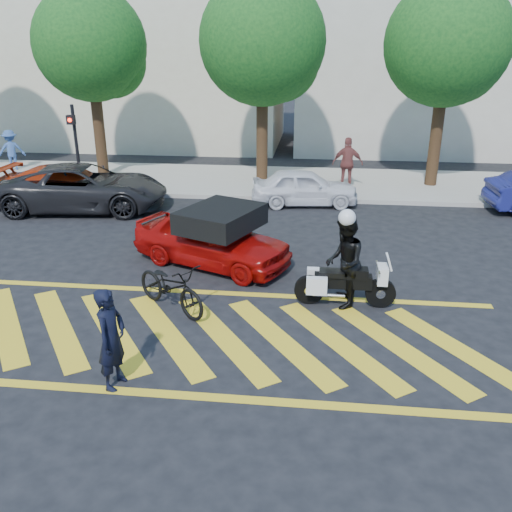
# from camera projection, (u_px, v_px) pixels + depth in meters

# --- Properties ---
(ground) EXTENTS (90.00, 90.00, 0.00)m
(ground) POSITION_uv_depth(u_px,v_px,m) (198.00, 335.00, 10.43)
(ground) COLOR black
(ground) RESTS_ON ground
(sidewalk) EXTENTS (60.00, 5.00, 0.15)m
(sidewalk) POSITION_uv_depth(u_px,v_px,m) (262.00, 182.00, 21.48)
(sidewalk) COLOR #9E998E
(sidewalk) RESTS_ON ground
(crosswalk) EXTENTS (12.33, 4.00, 0.01)m
(crosswalk) POSITION_uv_depth(u_px,v_px,m) (196.00, 335.00, 10.43)
(crosswalk) COLOR gold
(crosswalk) RESTS_ON ground
(building_left) EXTENTS (16.00, 8.00, 10.00)m
(building_left) POSITION_uv_depth(u_px,v_px,m) (130.00, 46.00, 28.80)
(building_left) COLOR beige
(building_left) RESTS_ON ground
(building_right) EXTENTS (16.00, 8.00, 11.00)m
(building_right) POSITION_uv_depth(u_px,v_px,m) (461.00, 36.00, 26.83)
(building_right) COLOR beige
(building_right) RESTS_ON ground
(tree_left) EXTENTS (4.20, 4.20, 7.26)m
(tree_left) POSITION_uv_depth(u_px,v_px,m) (95.00, 49.00, 20.39)
(tree_left) COLOR black
(tree_left) RESTS_ON ground
(tree_center) EXTENTS (4.60, 4.60, 7.56)m
(tree_center) POSITION_uv_depth(u_px,v_px,m) (266.00, 46.00, 19.66)
(tree_center) COLOR black
(tree_center) RESTS_ON ground
(tree_right) EXTENTS (4.40, 4.40, 7.41)m
(tree_right) POSITION_uv_depth(u_px,v_px,m) (450.00, 48.00, 19.00)
(tree_right) COLOR black
(tree_right) RESTS_ON ground
(signal_pole) EXTENTS (0.28, 0.43, 3.20)m
(signal_pole) POSITION_uv_depth(u_px,v_px,m) (75.00, 141.00, 19.39)
(signal_pole) COLOR black
(signal_pole) RESTS_ON ground
(officer_bike) EXTENTS (0.51, 0.69, 1.74)m
(officer_bike) POSITION_uv_depth(u_px,v_px,m) (111.00, 339.00, 8.60)
(officer_bike) COLOR black
(officer_bike) RESTS_ON ground
(bicycle) EXTENTS (2.05, 1.79, 1.07)m
(bicycle) POSITION_uv_depth(u_px,v_px,m) (171.00, 286.00, 11.24)
(bicycle) COLOR black
(bicycle) RESTS_ON ground
(police_motorcycle) EXTENTS (2.14, 0.67, 0.94)m
(police_motorcycle) POSITION_uv_depth(u_px,v_px,m) (343.00, 283.00, 11.45)
(police_motorcycle) COLOR black
(police_motorcycle) RESTS_ON ground
(officer_moto) EXTENTS (0.75, 0.96, 1.97)m
(officer_moto) POSITION_uv_depth(u_px,v_px,m) (344.00, 262.00, 11.27)
(officer_moto) COLOR black
(officer_moto) RESTS_ON ground
(red_convertible) EXTENTS (4.38, 3.11, 1.38)m
(red_convertible) POSITION_uv_depth(u_px,v_px,m) (212.00, 239.00, 13.48)
(red_convertible) COLOR #990907
(red_convertible) RESTS_ON ground
(parked_left) EXTENTS (4.69, 2.01, 1.35)m
(parked_left) POSITION_uv_depth(u_px,v_px,m) (69.00, 187.00, 18.35)
(parked_left) COLOR #B22A0A
(parked_left) RESTS_ON ground
(parked_mid_left) EXTENTS (5.65, 3.05, 1.51)m
(parked_mid_left) POSITION_uv_depth(u_px,v_px,m) (84.00, 188.00, 17.93)
(parked_mid_left) COLOR black
(parked_mid_left) RESTS_ON ground
(parked_mid_right) EXTENTS (3.76, 1.85, 1.23)m
(parked_mid_right) POSITION_uv_depth(u_px,v_px,m) (305.00, 187.00, 18.51)
(parked_mid_right) COLOR white
(parked_mid_right) RESTS_ON ground
(pedestrian_left) EXTENTS (1.24, 1.08, 1.66)m
(pedestrian_left) POSITION_uv_depth(u_px,v_px,m) (11.00, 150.00, 22.88)
(pedestrian_left) COLOR #395B9E
(pedestrian_left) RESTS_ON sidewalk
(pedestrian_right) EXTENTS (1.13, 0.51, 1.89)m
(pedestrian_right) POSITION_uv_depth(u_px,v_px,m) (348.00, 163.00, 19.84)
(pedestrian_right) COLOR brown
(pedestrian_right) RESTS_ON sidewalk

